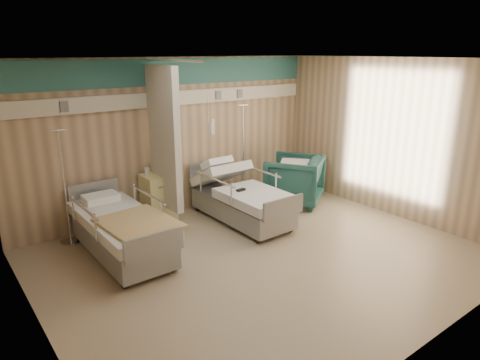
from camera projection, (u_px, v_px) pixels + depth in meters
name	position (u px, v px, depth m)	size (l,w,h in m)	color
ground	(263.00, 257.00, 6.27)	(6.00, 5.00, 0.00)	#9E896D
room_walls	(251.00, 129.00, 5.90)	(6.04, 5.04, 2.82)	tan
bed_right	(241.00, 204.00, 7.51)	(1.00, 2.16, 0.63)	silver
bed_left	(122.00, 236.00, 6.23)	(1.00, 2.16, 0.63)	silver
bedside_cabinet	(158.00, 198.00, 7.50)	(0.50, 0.48, 0.85)	#EBE392
visitor_armchair	(294.00, 180.00, 8.37)	(1.01, 1.04, 0.95)	#1E4D49
waffle_blanket	(295.00, 155.00, 8.21)	(0.61, 0.54, 0.07)	white
iv_stand_right	(243.00, 179.00, 8.69)	(0.34, 0.34, 1.91)	silver
iv_stand_left	(69.00, 221.00, 6.64)	(0.32, 0.32, 1.80)	silver
call_remote	(241.00, 190.00, 7.21)	(0.16, 0.07, 0.04)	black
tan_blanket	(139.00, 223.00, 5.83)	(0.88, 1.11, 0.04)	tan
toiletry_bag	(162.00, 170.00, 7.46)	(0.22, 0.14, 0.12)	black
white_cup	(147.00, 171.00, 7.37)	(0.09, 0.09, 0.12)	white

